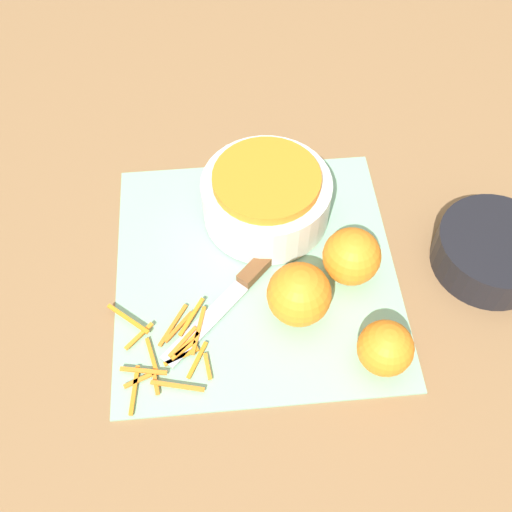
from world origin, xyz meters
TOP-DOWN VIEW (x-y plane):
  - ground_plane at (0.00, 0.00)m, footprint 4.00×4.00m
  - cutting_board at (0.00, 0.00)m, footprint 0.39×0.38m
  - bowl_speckled at (-0.09, 0.02)m, footprint 0.18×0.18m
  - bowl_dark at (0.02, 0.32)m, footprint 0.15×0.15m
  - knife at (0.01, -0.01)m, footprint 0.18×0.18m
  - orange_left at (0.02, 0.12)m, footprint 0.08×0.08m
  - orange_right at (0.07, 0.05)m, footprint 0.08×0.08m
  - orange_back at (0.15, 0.14)m, footprint 0.07×0.07m
  - peel_pile at (0.11, -0.12)m, footprint 0.15×0.13m

SIDE VIEW (x-z plane):
  - ground_plane at x=0.00m, z-range 0.00..0.00m
  - cutting_board at x=0.00m, z-range 0.00..0.01m
  - peel_pile at x=0.11m, z-range 0.01..0.01m
  - knife at x=0.01m, z-range 0.00..0.02m
  - bowl_dark at x=0.02m, z-range 0.00..0.06m
  - orange_back at x=0.15m, z-range 0.01..0.07m
  - orange_left at x=0.02m, z-range 0.01..0.08m
  - bowl_speckled at x=-0.09m, z-range 0.00..0.09m
  - orange_right at x=0.07m, z-range 0.01..0.09m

